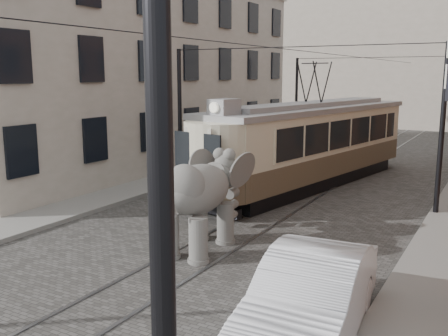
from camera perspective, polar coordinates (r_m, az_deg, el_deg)
The scene contains 10 objects.
ground at distance 15.38m, azimuth -0.13°, elevation -8.15°, with size 120.00×120.00×0.00m, color #494643.
tram_rails at distance 15.38m, azimuth -0.13°, elevation -8.11°, with size 1.54×80.00×0.02m, color slate, non-canonical shape.
sidewalk_right at distance 13.62m, azimuth 22.85°, elevation -11.19°, with size 2.00×60.00×0.15m, color slate.
sidewalk_left at distance 19.28m, azimuth -17.24°, elevation -4.54°, with size 2.00×60.00×0.15m, color slate.
stucco_building at distance 29.08m, azimuth -9.46°, elevation 10.51°, with size 7.00×24.00×10.00m, color gray.
distant_block at distance 53.21m, azimuth 22.16°, elevation 11.97°, with size 28.00×10.00×14.00m, color gray.
catenary at distance 19.26m, azimuth 6.73°, elevation 4.70°, with size 11.00×30.20×6.00m, color black, non-canonical shape.
tram at distance 22.80m, azimuth 9.94°, elevation 4.80°, with size 2.83×13.71×5.44m, color beige, non-canonical shape.
elephant at distance 14.23m, azimuth -2.88°, elevation -3.98°, with size 2.45×4.45×2.73m, color #5D5B56, non-canonical shape.
parked_car at distance 9.87m, azimuth 9.67°, elevation -14.14°, with size 1.77×5.02×1.66m, color silver.
Camera 1 is at (7.20, -12.68, 4.91)m, focal length 40.71 mm.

